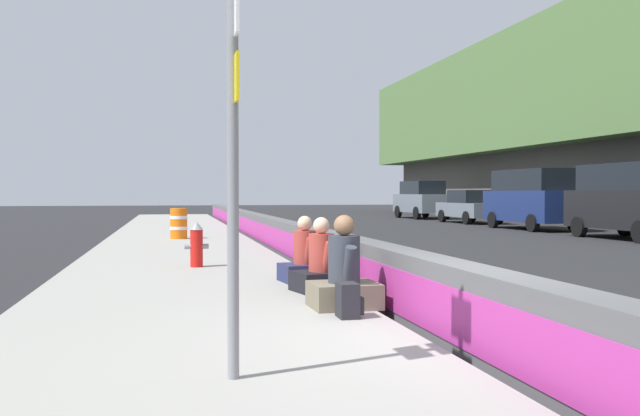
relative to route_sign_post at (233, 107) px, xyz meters
name	(u,v)px	position (x,y,z in m)	size (l,w,h in m)	color
ground_plane	(469,351)	(1.01, -2.42, -2.23)	(160.00, 160.00, 0.00)	#232326
sidewalk_strip	(199,358)	(1.01, 0.23, -2.16)	(80.00, 4.40, 0.14)	gray
jersey_barrier	(469,309)	(1.01, -2.42, -1.81)	(76.00, 0.45, 0.85)	#545456
route_sign_post	(233,107)	(0.00, 0.00, 0.00)	(0.44, 0.09, 3.60)	gray
fire_hydrant	(197,244)	(8.12, -0.02, -1.65)	(0.26, 0.46, 0.88)	red
seated_person_foreground	(344,279)	(2.98, -1.64, -1.73)	(0.74, 0.86, 1.16)	#706651
seated_person_middle	(321,268)	(4.43, -1.67, -1.76)	(0.82, 0.90, 1.08)	black
seated_person_rear	(305,261)	(5.56, -1.65, -1.76)	(0.75, 0.84, 1.06)	#23284C
backpack	(348,301)	(2.30, -1.52, -1.90)	(0.32, 0.28, 0.40)	#232328
construction_barrel	(179,223)	(16.45, 0.21, -1.61)	(0.54, 0.54, 0.95)	orange
parked_car_fourth	(634,199)	(14.80, -14.69, -0.88)	(5.11, 2.12, 2.56)	black
parked_car_midline	(532,198)	(21.21, -14.62, -0.88)	(5.14, 2.19, 2.56)	navy
parked_car_far	(470,206)	(27.60, -14.70, -1.37)	(4.56, 2.07, 1.71)	slate
parked_car_farther	(422,199)	(34.15, -14.55, -1.05)	(4.86, 2.18, 2.28)	slate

